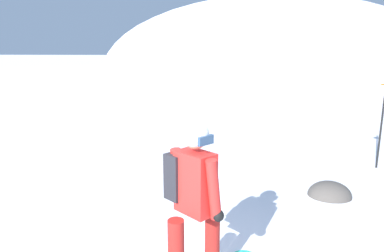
# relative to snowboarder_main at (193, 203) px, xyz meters

# --- Properties ---
(ridge_peak_main) EXTENTS (33.61, 30.25, 14.86)m
(ridge_peak_main) POSITION_rel_snowboarder_main_xyz_m (4.42, 33.65, -0.92)
(ridge_peak_main) COLOR white
(ridge_peak_main) RESTS_ON ground
(snowboarder_main) EXTENTS (1.29, 1.47, 1.71)m
(snowboarder_main) POSITION_rel_snowboarder_main_xyz_m (0.00, 0.00, 0.00)
(snowboarder_main) COLOR #23B7A3
(snowboarder_main) RESTS_ON ground
(piste_marker_near) EXTENTS (0.20, 0.20, 1.93)m
(piste_marker_near) POSITION_rel_snowboarder_main_xyz_m (3.31, 4.00, 0.18)
(piste_marker_near) COLOR black
(piste_marker_near) RESTS_ON ground
(rock_mid) EXTENTS (0.69, 0.59, 0.48)m
(rock_mid) POSITION_rel_snowboarder_main_xyz_m (1.98, 2.47, -0.92)
(rock_mid) COLOR #4C4742
(rock_mid) RESTS_ON ground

